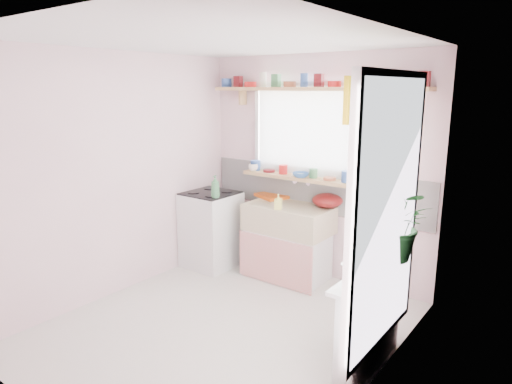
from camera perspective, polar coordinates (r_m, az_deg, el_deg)
The scene contains 19 objects.
room at distance 4.22m, azimuth 10.26°, elevation 2.29°, with size 3.20×3.20×3.20m.
sink_unit at distance 5.21m, azimuth 4.01°, elevation -6.17°, with size 0.95×0.65×1.11m.
cooker at distance 5.57m, azimuth -5.63°, elevation -4.62°, with size 0.58×0.58×0.93m.
radiator_ledge at distance 3.72m, azimuth 14.00°, elevation -15.33°, with size 0.22×0.95×0.78m.
windowsill at distance 5.18m, azimuth 5.25°, elevation 1.81°, with size 1.40×0.22×0.04m, color tan.
pine_shelf at distance 5.00m, azimuth 6.92°, elevation 12.67°, with size 2.52×0.24×0.04m, color tan.
shelf_crockery at distance 5.00m, azimuth 6.95°, elevation 13.53°, with size 2.47×0.11×0.12m.
sill_crockery at distance 5.18m, azimuth 5.10°, elevation 2.65°, with size 1.35×0.11×0.12m.
dish_tray at distance 5.46m, azimuth 1.95°, elevation -0.50°, with size 0.37×0.28×0.04m, color #D15312.
colander at distance 5.06m, azimuth 8.93°, elevation -1.03°, with size 0.34×0.34×0.15m, color #631011.
jade_plant at distance 3.80m, azimuth 17.37°, elevation -3.79°, with size 0.55×0.47×0.61m, color #286529.
fruit_bowl at distance 3.57m, azimuth 12.99°, elevation -9.23°, with size 0.27×0.27×0.07m, color silver.
herb_pot at distance 3.17m, azimuth 11.86°, elevation -10.54°, with size 0.12×0.08×0.22m, color #285D25.
soap_bottle_sink at distance 4.92m, azimuth 2.80°, elevation -1.22°, with size 0.08×0.08×0.17m, color #FEF371.
sill_cup at distance 5.45m, azimuth -0.36°, elevation 3.09°, with size 0.11×0.11×0.09m, color white.
sill_bowl at distance 5.08m, azimuth 5.60°, elevation 2.14°, with size 0.18×0.18×0.06m, color #2F5B9B.
shelf_vase at distance 4.59m, azimuth 15.55°, elevation 13.41°, with size 0.13×0.13×0.14m, color #9C3D30.
cooker_bottle at distance 5.17m, azimuth -5.12°, elevation 0.68°, with size 0.10×0.10×0.26m, color #428552.
fruit at distance 3.55m, azimuth 13.16°, elevation -8.34°, with size 0.20×0.14×0.10m.
Camera 1 is at (2.50, -2.86, 2.13)m, focal length 32.00 mm.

